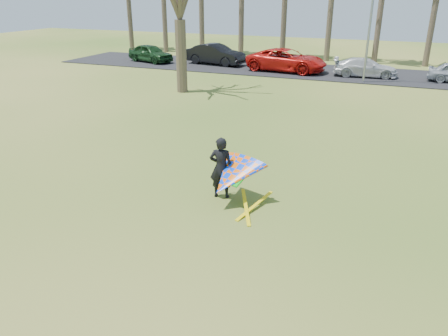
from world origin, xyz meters
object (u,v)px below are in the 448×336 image
at_px(car_0, 150,53).
at_px(car_1, 216,54).
at_px(kite_flyer, 231,175).
at_px(car_2, 287,60).
at_px(car_3, 365,67).
at_px(streetlight, 374,12).

xyz_separation_m(car_0, car_1, (5.69, 0.83, 0.09)).
height_order(car_0, kite_flyer, kite_flyer).
distance_m(car_0, car_2, 11.92).
relative_size(car_2, kite_flyer, 2.50).
height_order(car_0, car_2, car_2).
xyz_separation_m(car_1, car_2, (6.23, -1.00, 0.01)).
height_order(car_3, kite_flyer, kite_flyer).
bearing_deg(car_0, kite_flyer, -126.58).
bearing_deg(streetlight, car_0, 172.75).
xyz_separation_m(streetlight, car_0, (-17.92, 2.28, -3.67)).
bearing_deg(car_3, car_1, 79.18).
bearing_deg(streetlight, car_2, 160.58).
relative_size(car_1, car_2, 0.83).
xyz_separation_m(car_1, car_3, (11.95, -1.04, -0.18)).
distance_m(car_2, kite_flyer, 22.34).
relative_size(car_2, car_3, 1.36).
relative_size(car_0, kite_flyer, 1.80).
height_order(car_0, car_3, car_0).
bearing_deg(car_3, kite_flyer, 169.65).
bearing_deg(kite_flyer, streetlight, 84.23).
relative_size(car_0, car_2, 0.72).
bearing_deg(kite_flyer, car_1, 113.97).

